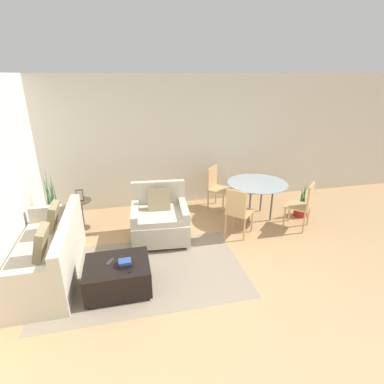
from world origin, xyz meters
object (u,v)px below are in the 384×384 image
at_px(side_table, 82,209).
at_px(picture_frame, 80,195).
at_px(tv_remote_primary, 110,262).
at_px(armchair, 160,219).
at_px(ottoman, 118,275).
at_px(dining_chair_near_left, 238,209).
at_px(dining_chair_near_right, 303,203).
at_px(dining_chair_far_left, 216,185).
at_px(potted_plant_small, 301,208).
at_px(book_stack, 125,263).
at_px(tv_remote_secondary, 131,269).
at_px(couch, 49,255).
at_px(dining_table, 257,186).
at_px(potted_plant, 56,219).

xyz_separation_m(side_table, picture_frame, (0.00, 0.00, 0.27)).
bearing_deg(tv_remote_primary, armchair, 55.75).
height_order(armchair, ottoman, armchair).
height_order(dining_chair_near_left, dining_chair_near_right, same).
distance_m(dining_chair_far_left, potted_plant_small, 1.81).
bearing_deg(book_stack, potted_plant_small, 23.58).
distance_m(tv_remote_secondary, potted_plant_small, 3.86).
relative_size(armchair, ottoman, 1.22).
bearing_deg(tv_remote_secondary, couch, 146.93).
distance_m(couch, dining_chair_far_left, 3.50).
bearing_deg(ottoman, tv_remote_secondary, -43.45).
xyz_separation_m(armchair, tv_remote_secondary, (-0.55, -1.42, 0.05)).
height_order(couch, book_stack, couch).
xyz_separation_m(ottoman, side_table, (-0.64, 1.92, 0.18)).
distance_m(dining_table, potted_plant_small, 1.07).
bearing_deg(dining_chair_near_right, tv_remote_primary, -164.45).
bearing_deg(tv_remote_secondary, dining_chair_near_left, 31.95).
bearing_deg(picture_frame, ottoman, -71.56).
distance_m(armchair, potted_plant_small, 2.94).
bearing_deg(ottoman, potted_plant, 120.32).
bearing_deg(potted_plant, dining_chair_near_left, -15.61).
bearing_deg(ottoman, dining_chair_near_right, 16.79).
xyz_separation_m(picture_frame, potted_plant_small, (4.30, -0.44, -0.49)).
xyz_separation_m(book_stack, potted_plant_small, (3.55, 1.55, -0.26)).
bearing_deg(armchair, dining_table, 11.49).
bearing_deg(dining_chair_near_left, potted_plant_small, 16.56).
distance_m(side_table, picture_frame, 0.27).
bearing_deg(potted_plant_small, side_table, 174.20).
distance_m(tv_remote_primary, dining_table, 3.24).
relative_size(couch, side_table, 3.38).
xyz_separation_m(tv_remote_secondary, potted_plant, (-1.30, 2.08, -0.17)).
bearing_deg(armchair, potted_plant, 160.42).
distance_m(couch, potted_plant, 1.35).
relative_size(ottoman, dining_chair_far_left, 0.94).
distance_m(couch, dining_chair_near_left, 3.08).
height_order(book_stack, potted_plant, potted_plant).
bearing_deg(couch, tv_remote_secondary, -33.07).
relative_size(book_stack, dining_chair_near_left, 0.20).
bearing_deg(tv_remote_secondary, potted_plant_small, 25.44).
bearing_deg(couch, potted_plant_small, 11.20).
height_order(ottoman, book_stack, book_stack).
xyz_separation_m(couch, tv_remote_primary, (0.87, -0.51, 0.11)).
bearing_deg(dining_chair_near_right, dining_chair_far_left, 135.00).
bearing_deg(potted_plant_small, tv_remote_secondary, -154.56).
relative_size(tv_remote_secondary, dining_chair_near_left, 0.17).
height_order(couch, dining_chair_far_left, couch).
xyz_separation_m(couch, dining_chair_near_left, (3.04, 0.44, 0.21)).
distance_m(tv_remote_secondary, dining_table, 3.14).
height_order(tv_remote_primary, dining_chair_near_left, dining_chair_near_left).
xyz_separation_m(ottoman, picture_frame, (-0.64, 1.92, 0.45)).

